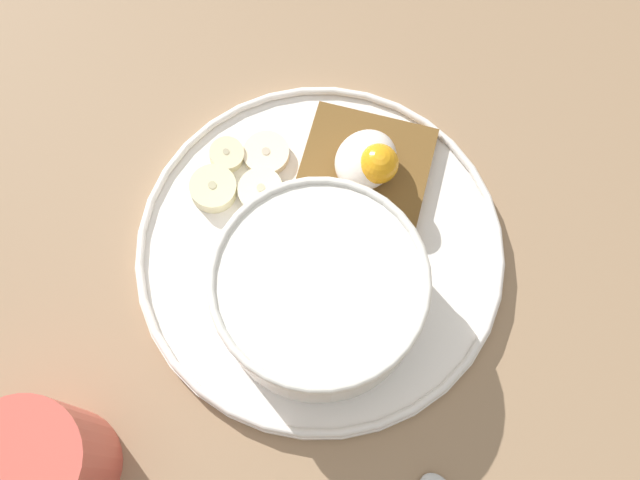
{
  "coord_description": "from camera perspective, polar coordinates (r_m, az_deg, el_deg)",
  "views": [
    {
      "loc": [
        13.17,
        10.6,
        53.17
      ],
      "look_at": [
        0.0,
        0.0,
        5.0
      ],
      "focal_mm": 40.0,
      "sensor_mm": 36.0,
      "label": 1
    }
  ],
  "objects": [
    {
      "name": "ground_plane",
      "position": [
        0.55,
        0.0,
        -1.38
      ],
      "size": [
        120.0,
        120.0,
        2.0
      ],
      "primitive_type": "cube",
      "color": "#997858",
      "rests_on": "ground"
    },
    {
      "name": "plate",
      "position": [
        0.53,
        0.0,
        -0.79
      ],
      "size": [
        27.46,
        27.46,
        1.6
      ],
      "color": "white",
      "rests_on": "ground_plane"
    },
    {
      "name": "oatmeal_bowl",
      "position": [
        0.49,
        -0.05,
        -4.15
      ],
      "size": [
        14.58,
        14.58,
        6.35
      ],
      "color": "white",
      "rests_on": "plate"
    },
    {
      "name": "toast_slice",
      "position": [
        0.55,
        3.54,
        5.45
      ],
      "size": [
        12.67,
        12.67,
        1.15
      ],
      "color": "brown",
      "rests_on": "plate"
    },
    {
      "name": "poached_egg",
      "position": [
        0.52,
        3.9,
        6.36
      ],
      "size": [
        4.95,
        4.59,
        4.05
      ],
      "color": "white",
      "rests_on": "toast_slice"
    },
    {
      "name": "banana_slice_front",
      "position": [
        0.56,
        -4.33,
        6.9
      ],
      "size": [
        3.71,
        3.7,
        0.91
      ],
      "color": "beige",
      "rests_on": "plate"
    },
    {
      "name": "banana_slice_left",
      "position": [
        0.54,
        -4.7,
        3.91
      ],
      "size": [
        3.6,
        3.44,
        1.88
      ],
      "color": "#F3EABE",
      "rests_on": "plate"
    },
    {
      "name": "banana_slice_back",
      "position": [
        0.56,
        -7.47,
        6.77
      ],
      "size": [
        2.82,
        2.95,
        1.52
      ],
      "color": "beige",
      "rests_on": "plate"
    },
    {
      "name": "banana_slice_right",
      "position": [
        0.55,
        -8.52,
        4.09
      ],
      "size": [
        4.52,
        4.56,
        1.47
      ],
      "color": "beige",
      "rests_on": "plate"
    },
    {
      "name": "coffee_mug",
      "position": [
        0.5,
        -21.5,
        -16.32
      ],
      "size": [
        9.56,
        9.0,
        8.77
      ],
      "color": "#DC5548",
      "rests_on": "ground_plane"
    }
  ]
}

